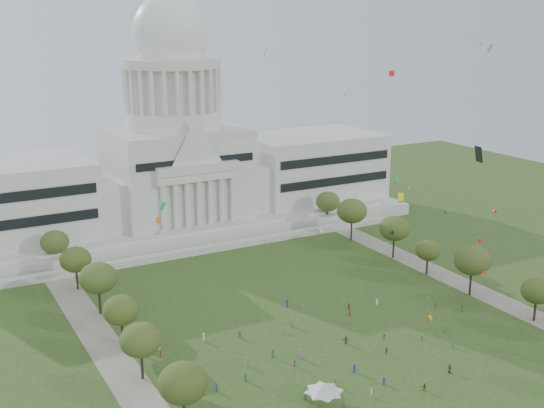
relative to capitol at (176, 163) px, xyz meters
The scene contains 30 objects.
ground 115.76m from the capitol, 90.00° to the right, with size 400.00×400.00×0.00m, color #324C1F.
capitol is the anchor object (origin of this frame).
path_left 98.93m from the capitol, 119.87° to the right, with size 8.00×160.00×0.04m, color gray.
path_right 98.93m from the capitol, 60.13° to the right, with size 8.00×160.00×0.04m, color gray.
row_tree_l_1 125.32m from the capitol, 110.71° to the right, with size 8.86×8.86×12.59m.
row_tree_r_1 125.12m from the capitol, 68.16° to the right, with size 7.58×7.58×10.78m.
row_tree_l_2 107.19m from the capitol, 115.07° to the right, with size 8.42×8.42×11.97m.
row_tree_r_2 106.56m from the capitol, 65.33° to the right, with size 9.55×9.55×13.58m.
row_tree_l_3 92.14m from the capitol, 118.96° to the right, with size 8.12×8.12×11.55m.
row_tree_r_3 91.98m from the capitol, 60.70° to the right, with size 7.01×7.01×9.98m.
row_tree_l_4 76.50m from the capitol, 125.78° to the right, with size 9.29×9.29×13.21m.
row_tree_r_4 78.81m from the capitol, 54.84° to the right, with size 9.19×9.19×13.06m.
row_tree_l_5 63.64m from the capitol, 136.72° to the right, with size 8.33×8.33×11.85m.
row_tree_r_5 62.67m from the capitol, 44.94° to the right, with size 9.82×9.82×13.96m.
row_tree_l_6 54.69m from the capitol, 152.45° to the right, with size 8.19×8.19×11.64m.
row_tree_r_6 54.32m from the capitol, 28.99° to the right, with size 8.42×8.42×11.97m.
event_tent 124.26m from the capitol, 98.42° to the right, with size 10.05×10.05×4.26m.
person_0 110.85m from the capitol, 71.28° to the right, with size 0.95×0.62×1.94m, color #33723F.
person_2 105.41m from the capitol, 72.99° to the right, with size 0.80×0.49×1.64m, color olive.
person_3 113.77m from the capitol, 82.14° to the right, with size 1.02×0.53×1.58m, color #33723F.
person_4 113.83m from the capitol, 87.68° to the right, with size 1.02×0.56×1.74m, color #33723F.
person_5 105.68m from the capitol, 90.22° to the right, with size 1.73×0.68×1.86m, color #33723F.
person_6 126.70m from the capitol, 85.01° to the right, with size 0.89×0.58×1.81m, color #26262B.
person_7 126.19m from the capitol, 94.03° to the right, with size 0.62×0.45×1.69m, color silver.
person_8 110.00m from the capitol, 98.35° to the right, with size 0.75×0.46×1.54m, color #994C8C.
person_9 120.10m from the capitol, 80.62° to the right, with size 1.00×0.52×1.55m, color #33723F.
person_10 108.19m from the capitol, 85.33° to the right, with size 0.82×0.45×1.40m, color olive.
person_11 129.16m from the capitol, 89.28° to the right, with size 1.47×0.58×1.58m, color #33723F.
distant_crowd 103.35m from the capitol, 97.52° to the right, with size 62.35×42.34×1.95m.
kite_swarm 106.41m from the capitol, 89.44° to the right, with size 87.79×102.23×62.61m.
Camera 1 is at (-81.63, -103.30, 70.13)m, focal length 45.00 mm.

